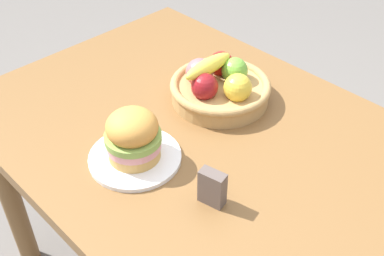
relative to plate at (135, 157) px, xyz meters
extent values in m
cube|color=brown|center=(0.11, 0.20, -0.03)|extent=(1.40, 0.90, 0.04)
cylinder|color=brown|center=(-0.51, -0.17, -0.40)|extent=(0.07, 0.07, 0.71)
cylinder|color=brown|center=(-0.51, 0.57, -0.40)|extent=(0.07, 0.07, 0.71)
cylinder|color=white|center=(0.00, 0.00, 0.00)|extent=(0.23, 0.23, 0.01)
cylinder|color=tan|center=(0.00, 0.00, 0.02)|extent=(0.13, 0.13, 0.03)
cylinder|color=pink|center=(0.00, 0.00, 0.05)|extent=(0.13, 0.13, 0.02)
cylinder|color=#84A84C|center=(0.00, 0.00, 0.07)|extent=(0.14, 0.14, 0.02)
ellipsoid|color=gold|center=(0.00, 0.00, 0.10)|extent=(0.13, 0.13, 0.08)
cylinder|color=tan|center=(-0.03, 0.34, 0.02)|extent=(0.28, 0.28, 0.05)
torus|color=tan|center=(-0.03, 0.34, 0.04)|extent=(0.29, 0.29, 0.02)
sphere|color=gold|center=(0.04, 0.33, 0.07)|extent=(0.08, 0.08, 0.08)
sphere|color=#6BAD38|center=(-0.02, 0.39, 0.07)|extent=(0.08, 0.08, 0.08)
sphere|color=red|center=(-0.08, 0.39, 0.07)|extent=(0.07, 0.07, 0.07)
sphere|color=#D16066|center=(-0.09, 0.31, 0.07)|extent=(0.08, 0.08, 0.08)
sphere|color=maroon|center=(-0.03, 0.27, 0.07)|extent=(0.08, 0.08, 0.08)
ellipsoid|color=yellow|center=(-0.06, 0.32, 0.10)|extent=(0.05, 0.17, 0.05)
cube|color=#594C47|center=(0.23, 0.04, 0.04)|extent=(0.07, 0.04, 0.09)
camera|label=1|loc=(0.73, -0.51, 0.81)|focal=44.86mm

